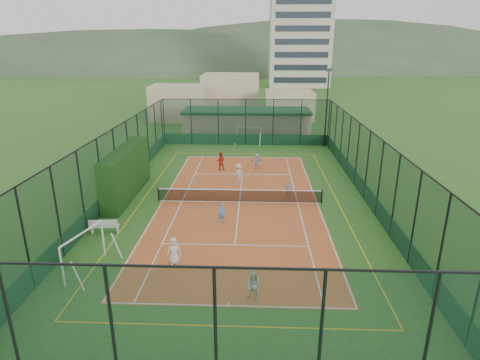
{
  "coord_description": "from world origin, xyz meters",
  "views": [
    {
      "loc": [
        1.07,
        -26.41,
        10.72
      ],
      "look_at": [
        -0.02,
        1.36,
        1.2
      ],
      "focal_mm": 30.0,
      "sensor_mm": 36.0,
      "label": 1
    }
  ],
  "objects_px": {
    "clubhouse": "(247,122)",
    "futsal_goal_near": "(84,252)",
    "child_near_mid": "(222,213)",
    "child_far_back": "(257,161)",
    "futsal_goal_far": "(249,135)",
    "coach": "(221,161)",
    "child_near_right": "(254,286)",
    "white_bench": "(105,226)",
    "floodlight_ne": "(327,109)",
    "child_far_left": "(238,173)",
    "child_far_right": "(288,189)",
    "apartment_tower": "(300,25)",
    "child_near_left": "(174,251)"
  },
  "relations": [
    {
      "from": "futsal_goal_far",
      "to": "coach",
      "type": "bearing_deg",
      "value": -92.58
    },
    {
      "from": "white_bench",
      "to": "child_near_right",
      "type": "height_order",
      "value": "child_near_right"
    },
    {
      "from": "child_far_back",
      "to": "clubhouse",
      "type": "bearing_deg",
      "value": -84.44
    },
    {
      "from": "futsal_goal_near",
      "to": "child_near_mid",
      "type": "distance_m",
      "value": 8.62
    },
    {
      "from": "clubhouse",
      "to": "child_near_right",
      "type": "bearing_deg",
      "value": -88.16
    },
    {
      "from": "child_near_mid",
      "to": "child_far_right",
      "type": "bearing_deg",
      "value": 24.56
    },
    {
      "from": "child_near_left",
      "to": "child_far_right",
      "type": "xyz_separation_m",
      "value": [
        6.52,
        9.68,
        -0.1
      ]
    },
    {
      "from": "clubhouse",
      "to": "futsal_goal_near",
      "type": "bearing_deg",
      "value": -103.08
    },
    {
      "from": "child_far_left",
      "to": "child_far_back",
      "type": "xyz_separation_m",
      "value": [
        1.51,
        3.57,
        -0.04
      ]
    },
    {
      "from": "child_near_mid",
      "to": "child_near_right",
      "type": "relative_size",
      "value": 0.89
    },
    {
      "from": "child_near_right",
      "to": "child_far_left",
      "type": "xyz_separation_m",
      "value": [
        -1.34,
        15.94,
        0.02
      ]
    },
    {
      "from": "futsal_goal_near",
      "to": "child_near_mid",
      "type": "height_order",
      "value": "futsal_goal_near"
    },
    {
      "from": "coach",
      "to": "child_far_left",
      "type": "bearing_deg",
      "value": 120.86
    },
    {
      "from": "white_bench",
      "to": "child_far_left",
      "type": "relative_size",
      "value": 1.16
    },
    {
      "from": "child_far_back",
      "to": "white_bench",
      "type": "bearing_deg",
      "value": 56.09
    },
    {
      "from": "apartment_tower",
      "to": "child_near_mid",
      "type": "height_order",
      "value": "apartment_tower"
    },
    {
      "from": "futsal_goal_near",
      "to": "child_near_right",
      "type": "xyz_separation_m",
      "value": [
        8.34,
        -2.13,
        -0.29
      ]
    },
    {
      "from": "white_bench",
      "to": "futsal_goal_near",
      "type": "distance_m",
      "value": 4.19
    },
    {
      "from": "white_bench",
      "to": "futsal_goal_near",
      "type": "height_order",
      "value": "futsal_goal_near"
    },
    {
      "from": "apartment_tower",
      "to": "child_far_left",
      "type": "bearing_deg",
      "value": -98.99
    },
    {
      "from": "child_near_mid",
      "to": "coach",
      "type": "distance_m",
      "value": 11.0
    },
    {
      "from": "futsal_goal_near",
      "to": "child_far_back",
      "type": "xyz_separation_m",
      "value": [
        8.52,
        17.38,
        -0.31
      ]
    },
    {
      "from": "white_bench",
      "to": "child_near_mid",
      "type": "height_order",
      "value": "child_near_mid"
    },
    {
      "from": "child_near_right",
      "to": "white_bench",
      "type": "bearing_deg",
      "value": 170.54
    },
    {
      "from": "futsal_goal_far",
      "to": "child_far_back",
      "type": "height_order",
      "value": "futsal_goal_far"
    },
    {
      "from": "futsal_goal_near",
      "to": "child_far_left",
      "type": "relative_size",
      "value": 2.15
    },
    {
      "from": "clubhouse",
      "to": "futsal_goal_near",
      "type": "distance_m",
      "value": 32.12
    },
    {
      "from": "futsal_goal_far",
      "to": "child_near_right",
      "type": "xyz_separation_m",
      "value": [
        0.72,
        -29.04,
        -0.21
      ]
    },
    {
      "from": "child_near_mid",
      "to": "floodlight_ne",
      "type": "bearing_deg",
      "value": 43.45
    },
    {
      "from": "apartment_tower",
      "to": "child_near_right",
      "type": "height_order",
      "value": "apartment_tower"
    },
    {
      "from": "clubhouse",
      "to": "child_near_left",
      "type": "height_order",
      "value": "clubhouse"
    },
    {
      "from": "white_bench",
      "to": "clubhouse",
      "type": "bearing_deg",
      "value": 68.56
    },
    {
      "from": "apartment_tower",
      "to": "child_far_right",
      "type": "distance_m",
      "value": 82.5
    },
    {
      "from": "child_near_left",
      "to": "child_near_mid",
      "type": "relative_size",
      "value": 1.13
    },
    {
      "from": "white_bench",
      "to": "child_near_mid",
      "type": "distance_m",
      "value": 7.05
    },
    {
      "from": "white_bench",
      "to": "child_near_left",
      "type": "xyz_separation_m",
      "value": [
        4.81,
        -3.32,
        0.25
      ]
    },
    {
      "from": "child_near_right",
      "to": "child_far_right",
      "type": "height_order",
      "value": "child_near_right"
    },
    {
      "from": "apartment_tower",
      "to": "child_far_back",
      "type": "bearing_deg",
      "value": -98.28
    },
    {
      "from": "child_near_right",
      "to": "coach",
      "type": "distance_m",
      "value": 19.21
    },
    {
      "from": "child_near_left",
      "to": "coach",
      "type": "xyz_separation_m",
      "value": [
        1.02,
        16.04,
        0.1
      ]
    },
    {
      "from": "coach",
      "to": "floodlight_ne",
      "type": "bearing_deg",
      "value": -138.1
    },
    {
      "from": "child_near_mid",
      "to": "child_far_back",
      "type": "xyz_separation_m",
      "value": [
        2.23,
        11.49,
        0.06
      ]
    },
    {
      "from": "coach",
      "to": "apartment_tower",
      "type": "bearing_deg",
      "value": -99.26
    },
    {
      "from": "futsal_goal_far",
      "to": "child_far_back",
      "type": "xyz_separation_m",
      "value": [
        0.9,
        -9.53,
        -0.23
      ]
    },
    {
      "from": "futsal_goal_far",
      "to": "child_near_mid",
      "type": "height_order",
      "value": "futsal_goal_far"
    },
    {
      "from": "child_near_right",
      "to": "child_far_right",
      "type": "distance_m",
      "value": 12.85
    },
    {
      "from": "child_near_right",
      "to": "child_far_left",
      "type": "bearing_deg",
      "value": 120.49
    },
    {
      "from": "clubhouse",
      "to": "child_far_back",
      "type": "relative_size",
      "value": 11.0
    },
    {
      "from": "white_bench",
      "to": "child_near_mid",
      "type": "xyz_separation_m",
      "value": [
        6.82,
        1.77,
        0.17
      ]
    },
    {
      "from": "clubhouse",
      "to": "child_far_left",
      "type": "xyz_separation_m",
      "value": [
        -0.26,
        -17.47,
        -0.84
      ]
    }
  ]
}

